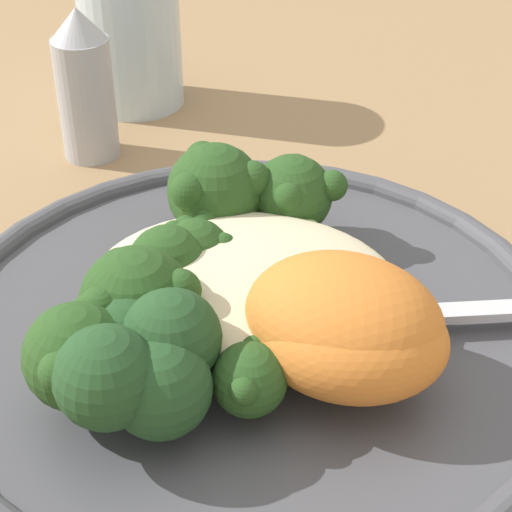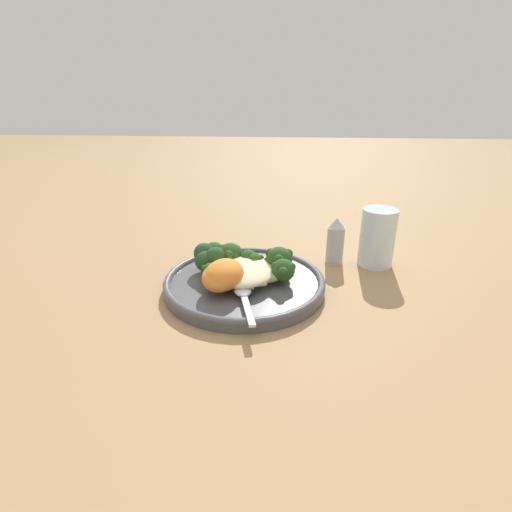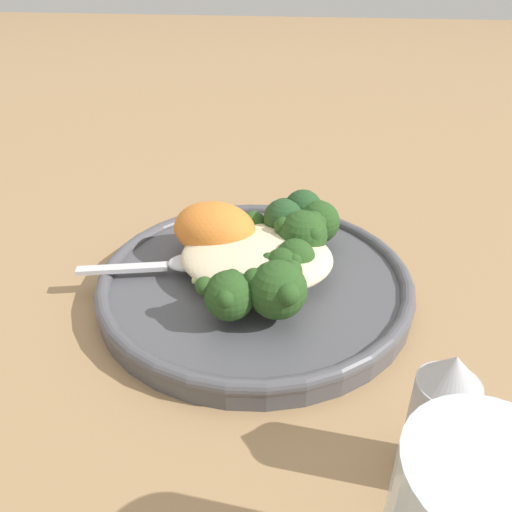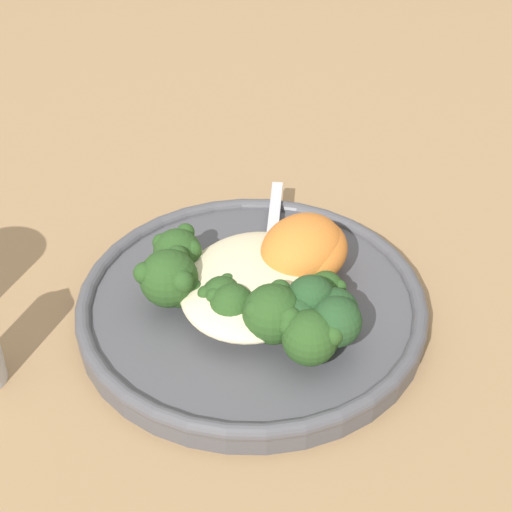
% 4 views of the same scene
% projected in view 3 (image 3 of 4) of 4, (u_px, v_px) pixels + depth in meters
% --- Properties ---
extents(ground_plane, '(4.00, 4.00, 0.00)m').
position_uv_depth(ground_plane, '(247.00, 280.00, 0.44)').
color(ground_plane, '#9E7A51').
extents(plate, '(0.26, 0.26, 0.02)m').
position_uv_depth(plate, '(255.00, 281.00, 0.41)').
color(plate, '#4C4C51').
rests_on(plate, ground_plane).
extents(quinoa_mound, '(0.12, 0.10, 0.02)m').
position_uv_depth(quinoa_mound, '(257.00, 256.00, 0.40)').
color(quinoa_mound, beige).
rests_on(quinoa_mound, plate).
extents(broccoli_stalk_0, '(0.05, 0.10, 0.04)m').
position_uv_depth(broccoli_stalk_0, '(223.00, 287.00, 0.36)').
color(broccoli_stalk_0, '#ADC675').
rests_on(broccoli_stalk_0, plate).
extents(broccoli_stalk_1, '(0.09, 0.08, 0.04)m').
position_uv_depth(broccoli_stalk_1, '(272.00, 288.00, 0.35)').
color(broccoli_stalk_1, '#ADC675').
rests_on(broccoli_stalk_1, plate).
extents(broccoli_stalk_2, '(0.10, 0.08, 0.03)m').
position_uv_depth(broccoli_stalk_2, '(253.00, 280.00, 0.38)').
color(broccoli_stalk_2, '#ADC675').
rests_on(broccoli_stalk_2, plate).
extents(broccoli_stalk_3, '(0.08, 0.03, 0.03)m').
position_uv_depth(broccoli_stalk_3, '(270.00, 266.00, 0.39)').
color(broccoli_stalk_3, '#ADC675').
rests_on(broccoli_stalk_3, plate).
extents(broccoli_stalk_4, '(0.10, 0.04, 0.03)m').
position_uv_depth(broccoli_stalk_4, '(281.00, 260.00, 0.39)').
color(broccoli_stalk_4, '#ADC675').
rests_on(broccoli_stalk_4, plate).
extents(broccoli_stalk_5, '(0.11, 0.07, 0.04)m').
position_uv_depth(broccoli_stalk_5, '(292.00, 239.00, 0.41)').
color(broccoli_stalk_5, '#ADC675').
rests_on(broccoli_stalk_5, plate).
extents(broccoli_stalk_6, '(0.11, 0.09, 0.04)m').
position_uv_depth(broccoli_stalk_6, '(308.00, 227.00, 0.44)').
color(broccoli_stalk_6, '#ADC675').
rests_on(broccoli_stalk_6, plate).
extents(broccoli_stalk_7, '(0.06, 0.11, 0.03)m').
position_uv_depth(broccoli_stalk_7, '(240.00, 243.00, 0.42)').
color(broccoli_stalk_7, '#ADC675').
rests_on(broccoli_stalk_7, plate).
extents(sweet_potato_chunk_0, '(0.08, 0.07, 0.04)m').
position_uv_depth(sweet_potato_chunk_0, '(215.00, 229.00, 0.42)').
color(sweet_potato_chunk_0, orange).
rests_on(sweet_potato_chunk_0, plate).
extents(sweet_potato_chunk_1, '(0.07, 0.05, 0.04)m').
position_uv_depth(sweet_potato_chunk_1, '(212.00, 228.00, 0.43)').
color(sweet_potato_chunk_1, orange).
rests_on(sweet_potato_chunk_1, plate).
extents(kale_tuft, '(0.06, 0.06, 0.04)m').
position_uv_depth(kale_tuft, '(297.00, 219.00, 0.44)').
color(kale_tuft, '#234723').
rests_on(kale_tuft, plate).
extents(spoon, '(0.11, 0.04, 0.01)m').
position_uv_depth(spoon, '(173.00, 264.00, 0.41)').
color(spoon, silver).
rests_on(spoon, plate).
extents(salt_shaker, '(0.03, 0.03, 0.09)m').
position_uv_depth(salt_shaker, '(439.00, 421.00, 0.25)').
color(salt_shaker, '#B2B2B7').
rests_on(salt_shaker, ground_plane).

